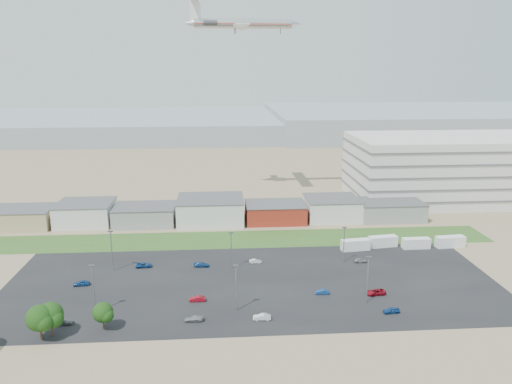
{
  "coord_description": "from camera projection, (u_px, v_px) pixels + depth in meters",
  "views": [
    {
      "loc": [
        -2.25,
        -92.64,
        51.46
      ],
      "look_at": [
        5.98,
        22.0,
        22.48
      ],
      "focal_mm": 35.0,
      "sensor_mm": 36.0,
      "label": 1
    }
  ],
  "objects": [
    {
      "name": "parking_lot",
      "position": [
        253.0,
        283.0,
        122.03
      ],
      "size": [
        120.0,
        50.0,
        0.01
      ],
      "primitive_type": "cube",
      "color": "black",
      "rests_on": "ground"
    },
    {
      "name": "tree_mid",
      "position": [
        40.0,
        321.0,
        95.6
      ],
      "size": [
        5.46,
        5.46,
        8.18
      ],
      "primitive_type": null,
      "color": "black",
      "rests_on": "ground"
    },
    {
      "name": "box_trailer_c",
      "position": [
        416.0,
        243.0,
        145.11
      ],
      "size": [
        8.09,
        2.71,
        3.01
      ],
      "primitive_type": null,
      "rotation": [
        0.0,
        0.0,
        0.03
      ],
      "color": "silver",
      "rests_on": "ground"
    },
    {
      "name": "tree_near",
      "position": [
        103.0,
        314.0,
        99.69
      ],
      "size": [
        4.4,
        4.4,
        6.6
      ],
      "primitive_type": null,
      "color": "black",
      "rests_on": "ground"
    },
    {
      "name": "box_trailer_d",
      "position": [
        450.0,
        242.0,
        146.16
      ],
      "size": [
        8.75,
        3.5,
        3.2
      ],
      "primitive_type": null,
      "rotation": [
        0.0,
        0.0,
        0.1
      ],
      "color": "silver",
      "rests_on": "ground"
    },
    {
      "name": "parked_car_10",
      "position": [
        64.0,
        322.0,
        102.35
      ],
      "size": [
        3.87,
        1.63,
        1.11
      ],
      "primitive_type": "imported",
      "rotation": [
        0.0,
        0.0,
        1.55
      ],
      "color": "#595B5E",
      "rests_on": "ground"
    },
    {
      "name": "hills_backdrop",
      "position": [
        272.0,
        125.0,
        408.67
      ],
      "size": [
        700.0,
        200.0,
        9.0
      ],
      "primitive_type": null,
      "color": "gray",
      "rests_on": "ground"
    },
    {
      "name": "grass_strip",
      "position": [
        230.0,
        240.0,
        152.63
      ],
      "size": [
        160.0,
        16.0,
        0.02
      ],
      "primitive_type": "cube",
      "color": "#33531F",
      "rests_on": "ground"
    },
    {
      "name": "parked_car_6",
      "position": [
        202.0,
        265.0,
        131.8
      ],
      "size": [
        4.21,
        2.0,
        1.18
      ],
      "primitive_type": "imported",
      "rotation": [
        0.0,
        0.0,
        1.49
      ],
      "color": "navy",
      "rests_on": "ground"
    },
    {
      "name": "parking_garage",
      "position": [
        454.0,
        168.0,
        197.41
      ],
      "size": [
        80.0,
        40.0,
        25.0
      ],
      "primitive_type": "cube",
      "color": "silver",
      "rests_on": "ground"
    },
    {
      "name": "airliner",
      "position": [
        243.0,
        24.0,
        187.36
      ],
      "size": [
        45.2,
        31.14,
        13.24
      ],
      "primitive_type": null,
      "rotation": [
        0.0,
        0.0,
        0.01
      ],
      "color": "silver"
    },
    {
      "name": "parked_car_11",
      "position": [
        255.0,
        261.0,
        134.28
      ],
      "size": [
        3.29,
        1.17,
        1.08
      ],
      "primitive_type": "imported",
      "rotation": [
        0.0,
        0.0,
        1.56
      ],
      "color": "silver",
      "rests_on": "ground"
    },
    {
      "name": "parked_car_3",
      "position": [
        194.0,
        319.0,
        103.62
      ],
      "size": [
        3.95,
        1.69,
        1.13
      ],
      "primitive_type": "imported",
      "rotation": [
        0.0,
        0.0,
        -1.6
      ],
      "color": "#A5A5AA",
      "rests_on": "ground"
    },
    {
      "name": "lightpole_front_l",
      "position": [
        94.0,
        289.0,
        106.32
      ],
      "size": [
        1.27,
        0.53,
        10.79
      ],
      "primitive_type": null,
      "color": "slate",
      "rests_on": "ground"
    },
    {
      "name": "ground",
      "position": [
        235.0,
        325.0,
        102.34
      ],
      "size": [
        700.0,
        700.0,
        0.0
      ],
      "primitive_type": "plane",
      "color": "#817052",
      "rests_on": "ground"
    },
    {
      "name": "lightpole_back_m",
      "position": [
        231.0,
        250.0,
        129.87
      ],
      "size": [
        1.16,
        0.48,
        9.89
      ],
      "primitive_type": null,
      "color": "slate",
      "rests_on": "ground"
    },
    {
      "name": "lightpole_back_l",
      "position": [
        112.0,
        251.0,
        128.24
      ],
      "size": [
        1.27,
        0.53,
        10.79
      ],
      "primitive_type": null,
      "color": "slate",
      "rests_on": "ground"
    },
    {
      "name": "lightpole_front_m",
      "position": [
        236.0,
        288.0,
        107.09
      ],
      "size": [
        1.24,
        0.51,
        10.51
      ],
      "primitive_type": null,
      "color": "slate",
      "rests_on": "ground"
    },
    {
      "name": "parked_car_0",
      "position": [
        376.0,
        292.0,
        115.67
      ],
      "size": [
        4.76,
        2.59,
        1.26
      ],
      "primitive_type": "imported",
      "rotation": [
        0.0,
        0.0,
        -1.46
      ],
      "color": "maroon",
      "rests_on": "ground"
    },
    {
      "name": "box_trailer_a",
      "position": [
        355.0,
        245.0,
        143.64
      ],
      "size": [
        8.56,
        3.58,
        3.11
      ],
      "primitive_type": null,
      "rotation": [
        0.0,
        0.0,
        0.12
      ],
      "color": "silver",
      "rests_on": "ground"
    },
    {
      "name": "parked_car_8",
      "position": [
        360.0,
        260.0,
        134.66
      ],
      "size": [
        3.49,
        1.51,
        1.17
      ],
      "primitive_type": "imported",
      "rotation": [
        0.0,
        0.0,
        1.53
      ],
      "color": "#A5A5AA",
      "rests_on": "ground"
    },
    {
      "name": "lightpole_back_r",
      "position": [
        344.0,
        245.0,
        133.95
      ],
      "size": [
        1.17,
        0.49,
        9.93
      ],
      "primitive_type": null,
      "color": "slate",
      "rests_on": "ground"
    },
    {
      "name": "building_row",
      "position": [
        178.0,
        211.0,
        168.85
      ],
      "size": [
        170.0,
        20.0,
        8.0
      ],
      "primitive_type": null,
      "color": "silver",
      "rests_on": "ground"
    },
    {
      "name": "parked_car_5",
      "position": [
        81.0,
        283.0,
        120.45
      ],
      "size": [
        3.94,
        1.83,
        1.3
      ],
      "primitive_type": "imported",
      "rotation": [
        0.0,
        0.0,
        -1.49
      ],
      "color": "navy",
      "rests_on": "ground"
    },
    {
      "name": "parked_car_1",
      "position": [
        322.0,
        292.0,
        115.97
      ],
      "size": [
        3.4,
        1.31,
        1.1
      ],
      "primitive_type": "imported",
      "rotation": [
        0.0,
        0.0,
        -1.61
      ],
      "color": "navy",
      "rests_on": "ground"
    },
    {
      "name": "parked_car_4",
      "position": [
        197.0,
        299.0,
        112.39
      ],
      "size": [
        3.68,
        1.29,
        1.21
      ],
      "primitive_type": "imported",
      "rotation": [
        0.0,
        0.0,
        -1.57
      ],
      "color": "maroon",
      "rests_on": "ground"
    },
    {
      "name": "parked_car_2",
      "position": [
        391.0,
        310.0,
        107.08
      ],
      "size": [
        3.72,
        1.78,
        1.23
      ],
      "primitive_type": "imported",
      "rotation": [
        0.0,
        0.0,
        -1.48
      ],
      "color": "navy",
      "rests_on": "ground"
    },
    {
      "name": "lightpole_front_r",
      "position": [
        367.0,
        280.0,
        110.58
      ],
      "size": [
        1.29,
        0.54,
        10.98
      ],
      "primitive_type": null,
      "color": "slate",
      "rests_on": "ground"
    },
    {
      "name": "parked_car_13",
      "position": [
        262.0,
        317.0,
        104.21
      ],
      "size": [
        3.86,
        1.55,
        1.25
      ],
      "primitive_type": "imported",
      "rotation": [
        0.0,
        0.0,
        -1.63
      ],
      "color": "silver",
      "rests_on": "ground"
    },
    {
      "name": "parked_car_9",
      "position": [
        144.0,
        265.0,
        131.51
      ],
      "size": [
        4.4,
        2.21,
        1.2
      ],
      "primitive_type": "imported",
      "rotation": [
        0.0,
        0.0,
        1.62
      ],
      "color": "navy",
      "rests_on": "ground"
    },
    {
      "name": "box_trailer_b",
      "position": [
        383.0,
        241.0,
        146.39
      ],
      "size": [
        8.72,
        3.81,
        3.16
      ],
      "primitive_type": null,
      "rotation": [
        0.0,
        0.0,
        0.14
      ],
      "color": "silver",
      "rests_on": "ground"
    },
    {
      "name": "tree_right",
      "position": [
        51.0,
        317.0,
        97.22
      ],
      "size": [
        5.29,
        5.29,
        7.93
      ],
      "primitive_type": null,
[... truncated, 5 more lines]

